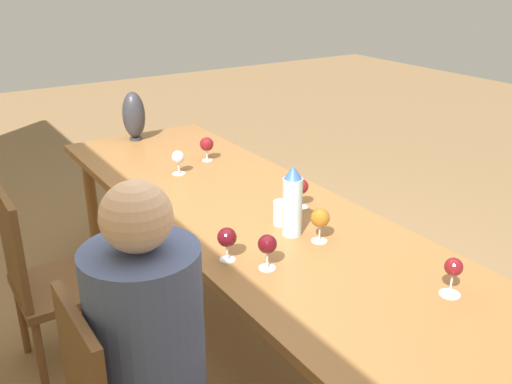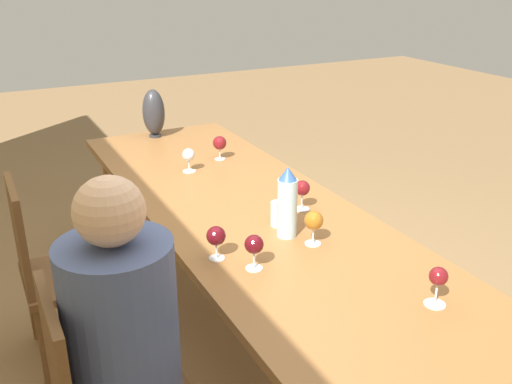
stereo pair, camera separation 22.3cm
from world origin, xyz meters
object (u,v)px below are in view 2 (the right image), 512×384
Objects in this scene: wine_glass_3 at (254,245)px; wine_glass_4 at (314,221)px; person_near at (128,351)px; chair_far at (55,267)px; water_tumbler at (278,214)px; wine_glass_2 at (302,189)px; water_bottle at (287,203)px; wine_glass_1 at (216,236)px; wine_glass_6 at (189,156)px; wine_glass_5 at (438,278)px; vase at (154,113)px; wine_glass_0 at (220,143)px.

wine_glass_4 reaches higher than wine_glass_3.
person_near is (-0.19, 0.80, -0.20)m from wine_glass_4.
person_near is (-1.01, -0.09, 0.19)m from chair_far.
chair_far is (0.82, 0.89, -0.39)m from wine_glass_4.
wine_glass_2 is (0.10, -0.17, 0.05)m from water_tumbler.
water_bottle is 2.25× the size of wine_glass_1.
wine_glass_6 is (1.00, 0.13, -0.01)m from wine_glass_4.
wine_glass_1 is 0.16m from wine_glass_3.
water_tumbler is at bearing -67.06° from wine_glass_1.
wine_glass_4 is at bearing -76.84° from person_near.
person_near is at bearing 117.59° from water_tumbler.
wine_glass_6 is at bearing 5.03° from water_bottle.
wine_glass_5 is (-0.65, -0.18, -0.05)m from water_bottle.
wine_glass_4 is at bearing -176.81° from vase.
wine_glass_5 is 1.57m from wine_glass_6.
chair_far is at bearing 33.47° from wine_glass_1.
wine_glass_5 reaches higher than wine_glass_6.
vase is 2.26× the size of wine_glass_0.
wine_glass_6 reaches higher than water_tumbler.
wine_glass_3 reaches higher than water_tumbler.
wine_glass_4 is 1.27m from chair_far.
water_tumbler is 0.35× the size of vase.
wine_glass_0 is at bearing -162.41° from vase.
chair_far is 0.73× the size of person_near.
wine_glass_0 is 1.09m from chair_far.
water_tumbler is 0.91m from wine_glass_0.
water_bottle is 0.14m from water_tumbler.
wine_glass_1 is (-1.05, 0.48, -0.00)m from wine_glass_0.
water_bottle is 1.01m from wine_glass_0.
person_near is at bearing 121.20° from wine_glass_1.
vase reaches higher than water_tumbler.
vase reaches higher than wine_glass_0.
wine_glass_1 is 0.10× the size of person_near.
wine_glass_4 is at bearing 12.71° from wine_glass_5.
wine_glass_0 is 0.25m from wine_glass_6.
wine_glass_2 is at bearing -44.32° from water_bottle.
vase is 1.26m from chair_far.
wine_glass_4 reaches higher than wine_glass_1.
chair_far is at bearing 106.41° from wine_glass_0.
wine_glass_1 is 0.14× the size of chair_far.
wine_glass_4 is 0.56m from wine_glass_5.
water_bottle is 0.30m from wine_glass_3.
wine_glass_0 is 1.06× the size of wine_glass_6.
vase is 2.20× the size of wine_glass_2.
wine_glass_6 is (0.79, 0.10, 0.04)m from water_tumbler.
water_bottle is 2.21× the size of wine_glass_3.
water_bottle is at bearing -130.60° from chair_far.
vase is at bearing -20.49° from person_near.
wine_glass_3 is 1.06× the size of wine_glass_6.
wine_glass_5 is (-0.61, -0.51, 0.01)m from wine_glass_1.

